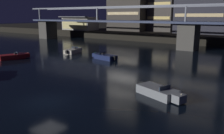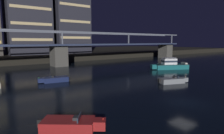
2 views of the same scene
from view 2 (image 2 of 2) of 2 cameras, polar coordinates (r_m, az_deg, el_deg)
The scene contains 9 objects.
ground_plane at distance 22.60m, azimuth 20.83°, elevation -9.95°, with size 400.00×400.00×0.00m, color black.
far_riverbank at distance 99.64m, azimuth -25.38°, elevation 3.79°, with size 240.00×80.00×2.20m, color black.
river_bridge at distance 53.07m, azimuth -15.89°, elevation 5.14°, with size 95.82×6.40×9.38m.
tower_central at distance 74.44m, azimuth -24.31°, elevation 13.53°, with size 13.79×14.01×26.00m.
tower_east_tall at distance 78.89m, azimuth -12.92°, elevation 15.17°, with size 13.07×12.59×30.18m.
cabin_cruiser_near_left at distance 47.85m, azimuth 17.17°, elevation 0.65°, with size 9.10×6.00×2.79m.
speedboat_near_right at distance 15.28m, azimuth -12.27°, elevation -16.61°, with size 4.67×4.02×1.16m.
speedboat_mid_left at distance 32.06m, azimuth 17.86°, elevation -3.89°, with size 5.12×3.00×1.16m.
speedboat_mid_right at distance 32.79m, azimuth -17.01°, elevation -3.60°, with size 5.23×2.43×1.16m.
Camera 2 is at (-18.19, -11.63, 6.67)m, focal length 30.16 mm.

